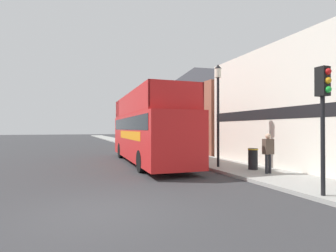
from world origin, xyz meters
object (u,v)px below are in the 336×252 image
Objects in this scene: lamp_post_third at (133,119)px; lamp_post_second at (158,115)px; lamp_post_nearest at (218,97)px; traffic_signal at (323,101)px; parked_car_ahead_of_bus at (133,145)px; pedestrian_second at (268,149)px; litter_bin at (253,158)px; tour_bus at (147,132)px.

lamp_post_second is at bearing -90.65° from lamp_post_third.
lamp_post_nearest reaches higher than lamp_post_third.
lamp_post_nearest reaches higher than lamp_post_second.
parked_car_ahead_of_bus is at bearing 94.84° from traffic_signal.
lamp_post_second is (-0.92, 11.72, 2.05)m from pedestrian_second.
pedestrian_second is at bearing 71.64° from traffic_signal.
litter_bin is (2.76, -12.41, 0.03)m from parked_car_ahead_of_bus.
lamp_post_third reaches higher than lamp_post_second.
pedestrian_second is 0.39× the size of lamp_post_third.
parked_car_ahead_of_bus is 0.97× the size of lamp_post_third.
pedestrian_second is 4.07m from traffic_signal.
tour_bus is at bearing 119.34° from pedestrian_second.
litter_bin is at bearing 74.29° from traffic_signal.
lamp_post_third reaches higher than traffic_signal.
lamp_post_third reaches higher than parked_car_ahead_of_bus.
parked_car_ahead_of_bus is 12.71m from litter_bin.
tour_bus is 7.21m from pedestrian_second.
lamp_post_nearest is 5.22× the size of litter_bin.
lamp_post_second is (2.59, 5.47, 1.37)m from tour_bus.
lamp_post_second is (0.24, 15.24, 0.36)m from traffic_signal.
lamp_post_third is (-0.82, 20.93, 2.06)m from pedestrian_second.
tour_bus is at bearing -115.38° from lamp_post_second.
lamp_post_third is (1.79, 7.35, 2.60)m from parked_car_ahead_of_bus.
lamp_post_third is 19.95m from litter_bin.
traffic_signal reaches higher than pedestrian_second.
lamp_post_second reaches higher than traffic_signal.
lamp_post_second is 9.21m from lamp_post_third.
lamp_post_nearest is at bearing -89.89° from lamp_post_second.
traffic_signal is at bearing -74.01° from tour_bus.
pedestrian_second is at bearing -70.21° from lamp_post_nearest.
pedestrian_second is 0.46× the size of traffic_signal.
lamp_post_nearest reaches higher than parked_car_ahead_of_bus.
tour_bus reaches higher than traffic_signal.
pedestrian_second is 1.73× the size of litter_bin.
parked_car_ahead_of_bus is (0.91, 7.32, -1.21)m from tour_bus.
tour_bus reaches higher than pedestrian_second.
lamp_post_second reaches higher than litter_bin.
lamp_post_second is at bearing 67.08° from tour_bus.
traffic_signal is 3.74× the size of litter_bin.
lamp_post_nearest is 9.22m from lamp_post_second.
litter_bin is (0.97, -19.76, -2.56)m from lamp_post_third.
pedestrian_second is 21.05m from lamp_post_third.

